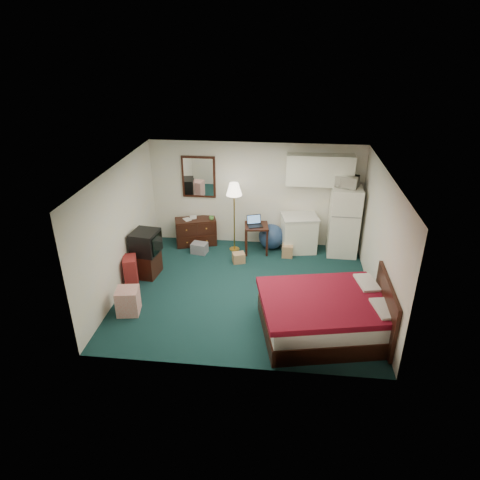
# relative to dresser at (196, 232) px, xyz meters

# --- Properties ---
(floor) EXTENTS (5.00, 4.50, 0.01)m
(floor) POSITION_rel_dresser_xyz_m (1.43, -1.98, -0.33)
(floor) COLOR #0A2C2E
(floor) RESTS_ON ground
(ceiling) EXTENTS (5.00, 4.50, 0.01)m
(ceiling) POSITION_rel_dresser_xyz_m (1.43, -1.98, 2.17)
(ceiling) COLOR silver
(ceiling) RESTS_ON walls
(walls) EXTENTS (5.01, 4.51, 2.50)m
(walls) POSITION_rel_dresser_xyz_m (1.43, -1.98, 0.92)
(walls) COLOR silver
(walls) RESTS_ON floor
(mirror) EXTENTS (0.80, 0.06, 1.00)m
(mirror) POSITION_rel_dresser_xyz_m (0.08, 0.24, 1.32)
(mirror) COLOR white
(mirror) RESTS_ON walls
(upper_cabinets) EXTENTS (1.50, 0.35, 0.70)m
(upper_cabinets) POSITION_rel_dresser_xyz_m (2.88, 0.10, 1.62)
(upper_cabinets) COLOR white
(upper_cabinets) RESTS_ON walls
(headboard) EXTENTS (0.06, 1.56, 1.00)m
(headboard) POSITION_rel_dresser_xyz_m (3.89, -3.17, 0.22)
(headboard) COLOR black
(headboard) RESTS_ON walls
(dresser) EXTENTS (1.06, 0.70, 0.66)m
(dresser) POSITION_rel_dresser_xyz_m (0.00, 0.00, 0.00)
(dresser) COLOR black
(dresser) RESTS_ON floor
(floor_lamp) EXTENTS (0.46, 0.46, 1.67)m
(floor_lamp) POSITION_rel_dresser_xyz_m (0.97, -0.20, 0.51)
(floor_lamp) COLOR gold
(floor_lamp) RESTS_ON floor
(desk) EXTENTS (0.60, 0.60, 0.68)m
(desk) POSITION_rel_dresser_xyz_m (1.50, -0.24, 0.01)
(desk) COLOR black
(desk) RESTS_ON floor
(exercise_ball) EXTENTS (0.64, 0.64, 0.61)m
(exercise_ball) POSITION_rel_dresser_xyz_m (1.85, -0.02, -0.03)
(exercise_ball) COLOR navy
(exercise_ball) RESTS_ON floor
(kitchen_counter) EXTENTS (0.88, 0.73, 0.86)m
(kitchen_counter) POSITION_rel_dresser_xyz_m (2.50, -0.07, 0.10)
(kitchen_counter) COLOR white
(kitchen_counter) RESTS_ON floor
(fridge) EXTENTS (0.69, 0.69, 1.63)m
(fridge) POSITION_rel_dresser_xyz_m (3.50, -0.10, 0.48)
(fridge) COLOR white
(fridge) RESTS_ON floor
(bed) EXTENTS (2.40, 2.04, 0.67)m
(bed) POSITION_rel_dresser_xyz_m (2.91, -3.17, 0.01)
(bed) COLOR #5F0513
(bed) RESTS_ON floor
(tv_stand) EXTENTS (0.59, 0.63, 0.52)m
(tv_stand) POSITION_rel_dresser_xyz_m (-0.78, -1.58, -0.07)
(tv_stand) COLOR black
(tv_stand) RESTS_ON floor
(suitcase) EXTENTS (0.36, 0.46, 0.66)m
(suitcase) POSITION_rel_dresser_xyz_m (-0.93, -2.07, -0.00)
(suitcase) COLOR maroon
(suitcase) RESTS_ON floor
(retail_box) EXTENTS (0.46, 0.46, 0.50)m
(retail_box) POSITION_rel_dresser_xyz_m (-0.67, -2.99, -0.08)
(retail_box) COLOR beige
(retail_box) RESTS_ON floor
(file_bin) EXTENTS (0.40, 0.33, 0.25)m
(file_bin) POSITION_rel_dresser_xyz_m (0.17, -0.47, -0.21)
(file_bin) COLOR gray
(file_bin) RESTS_ON floor
(cardboard_box_a) EXTENTS (0.33, 0.30, 0.23)m
(cardboard_box_a) POSITION_rel_dresser_xyz_m (1.15, -0.83, -0.22)
(cardboard_box_a) COLOR tan
(cardboard_box_a) RESTS_ON floor
(cardboard_box_b) EXTENTS (0.26, 0.30, 0.29)m
(cardboard_box_b) POSITION_rel_dresser_xyz_m (2.25, -0.40, -0.19)
(cardboard_box_b) COLOR tan
(cardboard_box_b) RESTS_ON floor
(laptop) EXTENTS (0.41, 0.37, 0.23)m
(laptop) POSITION_rel_dresser_xyz_m (1.47, -0.31, 0.47)
(laptop) COLOR black
(laptop) RESTS_ON desk
(crt_tv) EXTENTS (0.61, 0.64, 0.49)m
(crt_tv) POSITION_rel_dresser_xyz_m (-0.73, -1.58, 0.44)
(crt_tv) COLOR black
(crt_tv) RESTS_ON tv_stand
(microwave) EXTENTS (0.54, 0.42, 0.33)m
(microwave) POSITION_rel_dresser_xyz_m (3.48, -0.08, 1.46)
(microwave) COLOR white
(microwave) RESTS_ON fridge
(book_a) EXTENTS (0.14, 0.11, 0.21)m
(book_a) POSITION_rel_dresser_xyz_m (-0.25, -0.11, 0.44)
(book_a) COLOR tan
(book_a) RESTS_ON dresser
(book_b) EXTENTS (0.17, 0.06, 0.23)m
(book_b) POSITION_rel_dresser_xyz_m (-0.15, 0.06, 0.45)
(book_b) COLOR tan
(book_b) RESTS_ON dresser
(mug) EXTENTS (0.15, 0.14, 0.12)m
(mug) POSITION_rel_dresser_xyz_m (0.40, 0.01, 0.39)
(mug) COLOR #5E9F4A
(mug) RESTS_ON dresser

